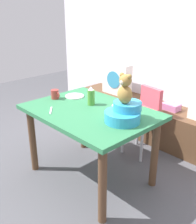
{
  "coord_description": "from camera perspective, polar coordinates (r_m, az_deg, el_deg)",
  "views": [
    {
      "loc": [
        1.71,
        -1.53,
        1.65
      ],
      "look_at": [
        0.0,
        0.1,
        0.69
      ],
      "focal_mm": 42.37,
      "sensor_mm": 36.0,
      "label": 1
    }
  ],
  "objects": [
    {
      "name": "highchair",
      "position": [
        3.03,
        9.49,
        0.0
      ],
      "size": [
        0.37,
        0.49,
        0.79
      ],
      "color": "#D84C59",
      "rests_on": "ground_plane"
    },
    {
      "name": "teddy_bear",
      "position": [
        2.14,
        5.84,
        4.86
      ],
      "size": [
        0.13,
        0.12,
        0.25
      ],
      "color": "olive",
      "rests_on": "infant_seat_teal"
    },
    {
      "name": "pillow_floral_left",
      "position": [
        3.76,
        4.09,
        7.13
      ],
      "size": [
        0.44,
        0.15,
        0.44
      ],
      "color": "white",
      "rests_on": "window_bench"
    },
    {
      "name": "book_stack",
      "position": [
        3.33,
        15.5,
        1.12
      ],
      "size": [
        0.2,
        0.14,
        0.08
      ],
      "primitive_type": "cube",
      "color": "#C176AB",
      "rests_on": "window_bench"
    },
    {
      "name": "table_fork",
      "position": [
        2.48,
        -10.14,
        0.36
      ],
      "size": [
        0.14,
        0.12,
        0.01
      ],
      "primitive_type": "cube",
      "rotation": [
        0.0,
        0.0,
        0.9
      ],
      "color": "silver",
      "rests_on": "dining_table"
    },
    {
      "name": "dinner_plate_near",
      "position": [
        2.83,
        -5.09,
        3.43
      ],
      "size": [
        0.2,
        0.2,
        0.01
      ],
      "primitive_type": "cylinder",
      "color": "white",
      "rests_on": "dining_table"
    },
    {
      "name": "infant_seat_teal",
      "position": [
        2.21,
        5.64,
        -0.25
      ],
      "size": [
        0.3,
        0.33,
        0.16
      ],
      "color": "#2C96C2",
      "rests_on": "dining_table"
    },
    {
      "name": "ground_plane",
      "position": [
        2.82,
        -1.51,
        -13.64
      ],
      "size": [
        8.0,
        8.0,
        0.0
      ],
      "primitive_type": "plane",
      "color": "#4C4C51"
    },
    {
      "name": "window_bench",
      "position": [
        3.5,
        12.96,
        -2.36
      ],
      "size": [
        2.6,
        0.44,
        0.46
      ],
      "primitive_type": "cube",
      "color": "brown",
      "rests_on": "ground_plane"
    },
    {
      "name": "back_wall",
      "position": [
        3.45,
        17.13,
        15.4
      ],
      "size": [
        4.4,
        0.1,
        2.6
      ],
      "primitive_type": "cube",
      "color": "silver",
      "rests_on": "ground_plane"
    },
    {
      "name": "dining_table",
      "position": [
        2.51,
        -1.66,
        -1.88
      ],
      "size": [
        1.21,
        0.87,
        0.74
      ],
      "color": "#2D7247",
      "rests_on": "ground_plane"
    },
    {
      "name": "dinner_plate_far",
      "position": [
        2.54,
        5.25,
        1.21
      ],
      "size": [
        0.2,
        0.2,
        0.01
      ],
      "primitive_type": "cylinder",
      "color": "white",
      "rests_on": "dining_table"
    },
    {
      "name": "coffee_mug",
      "position": [
        2.78,
        -9.24,
        3.8
      ],
      "size": [
        0.12,
        0.08,
        0.09
      ],
      "color": "#9E332D",
      "rests_on": "dining_table"
    },
    {
      "name": "ketchup_bottle",
      "position": [
        2.56,
        -1.5,
        3.42
      ],
      "size": [
        0.07,
        0.07,
        0.18
      ],
      "color": "#4C8C33",
      "rests_on": "dining_table"
    }
  ]
}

